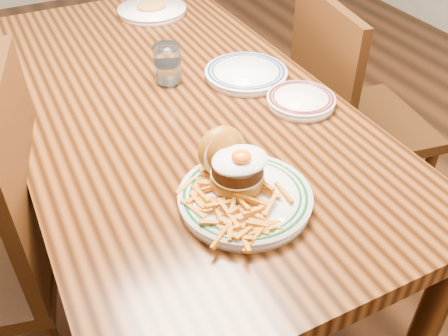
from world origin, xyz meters
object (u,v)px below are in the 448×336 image
main_plate (241,186)px  side_plate (301,100)px  chair_right (347,116)px  table (172,122)px

main_plate → side_plate: 0.42m
chair_right → main_plate: size_ratio=3.18×
table → main_plate: (-0.02, -0.47, 0.13)m
table → main_plate: size_ratio=5.48×
chair_right → main_plate: bearing=43.5°
chair_right → side_plate: size_ratio=4.85×
table → side_plate: bearing=-34.7°
chair_right → side_plate: 0.49m
chair_right → side_plate: chair_right is taller
side_plate → main_plate: bearing=-131.0°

